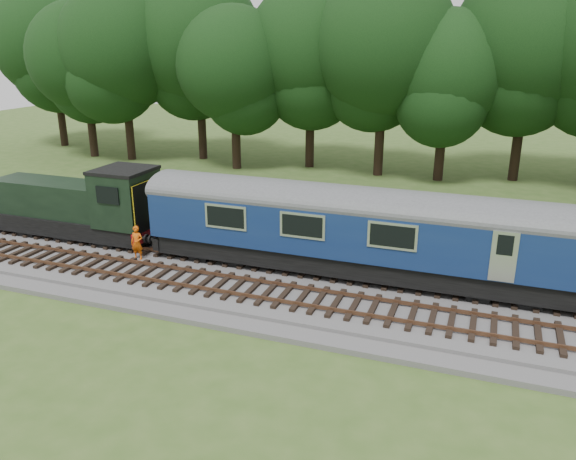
% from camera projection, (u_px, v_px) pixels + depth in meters
% --- Properties ---
extents(ground, '(120.00, 120.00, 0.00)m').
position_uv_depth(ground, '(252.00, 281.00, 24.04)').
color(ground, '#3A5820').
rests_on(ground, ground).
extents(ballast, '(70.00, 7.00, 0.35)m').
position_uv_depth(ballast, '(252.00, 277.00, 23.98)').
color(ballast, '#4C4C4F').
rests_on(ballast, ground).
extents(track_north, '(67.20, 2.40, 0.21)m').
position_uv_depth(track_north, '(264.00, 261.00, 25.15)').
color(track_north, black).
rests_on(track_north, ballast).
extents(track_south, '(67.20, 2.40, 0.21)m').
position_uv_depth(track_south, '(236.00, 287.00, 22.48)').
color(track_south, black).
rests_on(track_south, ballast).
extents(fence, '(64.00, 0.12, 1.00)m').
position_uv_depth(fence, '(288.00, 247.00, 28.04)').
color(fence, '#6B6054').
rests_on(fence, ground).
extents(tree_line, '(70.00, 8.00, 18.00)m').
position_uv_depth(tree_line, '(366.00, 173.00, 43.59)').
color(tree_line, black).
rests_on(tree_line, ground).
extents(dmu_railcar, '(18.05, 2.86, 3.88)m').
position_uv_depth(dmu_railcar, '(355.00, 224.00, 23.11)').
color(dmu_railcar, black).
rests_on(dmu_railcar, ground).
extents(shunter_loco, '(8.91, 2.60, 3.38)m').
position_uv_depth(shunter_loco, '(81.00, 206.00, 27.89)').
color(shunter_loco, black).
rests_on(shunter_loco, ground).
extents(worker, '(0.61, 0.43, 1.57)m').
position_uv_depth(worker, '(137.00, 243.00, 25.27)').
color(worker, '#E2580B').
rests_on(worker, ballast).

